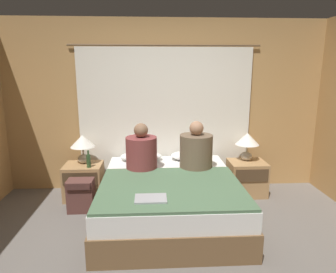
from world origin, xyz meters
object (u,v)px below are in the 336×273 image
laptop_on_bed (151,199)px  backpack_on_floor (81,194)px  person_left_in_bed (141,152)px  beer_bottle_on_left_stand (89,161)px  nightstand_right (247,178)px  pillow_left (141,156)px  person_right_in_bed (196,150)px  pillow_right (191,156)px  lamp_left (83,144)px  lamp_right (247,141)px  nightstand_left (84,181)px  bed (169,199)px

laptop_on_bed → backpack_on_floor: (-0.90, 0.90, -0.32)m
person_left_in_bed → beer_bottle_on_left_stand: (-0.72, 0.20, -0.17)m
nightstand_right → backpack_on_floor: 2.33m
pillow_left → person_right_in_bed: bearing=-28.7°
pillow_right → person_left_in_bed: size_ratio=0.97×
lamp_left → laptop_on_bed: lamp_left is taller
pillow_left → laptop_on_bed: (0.14, -1.39, -0.02)m
pillow_left → laptop_on_bed: bearing=-84.4°
lamp_right → laptop_on_bed: size_ratio=1.31×
person_left_in_bed → backpack_on_floor: 0.94m
beer_bottle_on_left_stand → pillow_right: bearing=7.9°
pillow_right → beer_bottle_on_left_stand: beer_bottle_on_left_stand is taller
nightstand_left → person_left_in_bed: (0.83, -0.32, 0.51)m
laptop_on_bed → pillow_right: bearing=67.3°
bed → nightstand_left: 1.35m
person_left_in_bed → nightstand_left: bearing=158.8°
pillow_left → person_left_in_bed: (0.02, -0.40, 0.18)m
person_left_in_bed → beer_bottle_on_left_stand: 0.77m
nightstand_left → nightstand_right: bearing=0.0°
nightstand_right → pillow_left: size_ratio=0.87×
pillow_left → laptop_on_bed: 1.39m
nightstand_left → backpack_on_floor: bearing=-83.2°
nightstand_left → nightstand_right: (2.34, 0.00, 0.00)m
pillow_right → laptop_on_bed: size_ratio=1.90×
nightstand_right → backpack_on_floor: bearing=-169.9°
lamp_left → beer_bottle_on_left_stand: size_ratio=1.72×
person_right_in_bed → beer_bottle_on_left_stand: size_ratio=2.67×
lamp_right → pillow_right: bearing=179.8°
pillow_left → pillow_right: (0.72, 0.00, 0.00)m
nightstand_right → lamp_left: lamp_left is taller
bed → pillow_right: 0.89m
nightstand_right → person_left_in_bed: size_ratio=0.85×
person_left_in_bed → person_right_in_bed: (0.71, 0.00, 0.01)m
person_left_in_bed → backpack_on_floor: bearing=-173.7°
nightstand_left → backpack_on_floor: size_ratio=1.23×
nightstand_left → pillow_right: size_ratio=0.87×
bed → laptop_on_bed: (-0.22, -0.64, 0.30)m
nightstand_right → backpack_on_floor: nightstand_right is taller
pillow_right → laptop_on_bed: bearing=-112.7°
nightstand_right → lamp_right: size_ratio=1.27×
lamp_left → person_left_in_bed: 0.92m
bed → beer_bottle_on_left_stand: beer_bottle_on_left_stand is taller
pillow_left → person_left_in_bed: 0.44m
lamp_right → beer_bottle_on_left_stand: lamp_right is taller
nightstand_right → person_left_in_bed: (-1.51, -0.32, 0.51)m
bed → nightstand_right: size_ratio=3.68×
person_left_in_bed → person_right_in_bed: 0.71m
nightstand_left → lamp_left: 0.53m
person_right_in_bed → laptop_on_bed: 1.17m
person_left_in_bed → laptop_on_bed: size_ratio=1.96×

